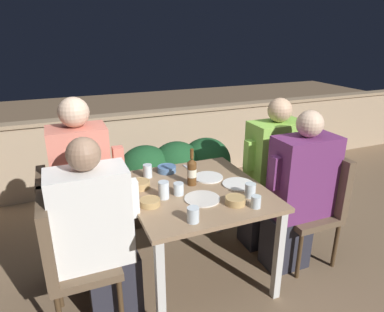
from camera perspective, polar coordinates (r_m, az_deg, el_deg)
ground_plane at (r=2.79m, az=0.61°, el=-18.71°), size 16.00×16.00×0.00m
parapet_wall at (r=4.10m, az=-9.18°, el=1.31°), size 9.00×0.18×0.86m
dining_table at (r=2.45m, az=0.67°, el=-7.29°), size 0.92×0.99×0.71m
planter_hedge at (r=3.39m, az=-2.55°, el=-3.06°), size 1.14×0.47×0.74m
chair_left_near at (r=2.22m, az=-20.30°, el=-14.87°), size 0.41×0.40×0.89m
person_white_polo at (r=2.18m, az=-15.32°, el=-12.43°), size 0.51×0.26×1.22m
chair_left_far at (r=2.52m, az=-20.89°, el=-10.42°), size 0.41×0.40×0.89m
person_coral_top at (r=2.45m, az=-16.91°, el=-6.40°), size 0.47×0.26×1.37m
chair_right_near at (r=2.84m, az=20.16°, el=-6.74°), size 0.41×0.40×0.89m
person_purple_stripe at (r=2.68m, az=17.26°, el=-5.89°), size 0.52×0.26×1.24m
chair_right_far at (r=3.06m, az=15.87°, el=-4.25°), size 0.41×0.40×0.89m
person_green_blouse at (r=2.90m, az=13.03°, el=-3.03°), size 0.51×0.26×1.27m
beer_bottle at (r=2.43m, az=0.02°, el=-2.55°), size 0.07×0.07×0.27m
plate_0 at (r=2.58m, az=2.71°, el=-3.55°), size 0.22×0.22×0.01m
plate_1 at (r=2.49m, az=7.70°, el=-4.65°), size 0.23×0.23×0.01m
plate_2 at (r=2.26m, az=1.71°, el=-7.13°), size 0.24×0.24×0.01m
bowl_0 at (r=2.20m, az=-7.03°, el=-7.59°), size 0.13×0.13×0.04m
bowl_1 at (r=2.68m, az=-4.23°, el=-2.10°), size 0.15×0.15×0.05m
bowl_2 at (r=2.44m, az=-8.79°, el=-4.64°), size 0.15×0.15×0.05m
bowl_3 at (r=2.22m, az=7.24°, el=-7.29°), size 0.13×0.13×0.05m
glass_cup_0 at (r=2.19m, az=10.61°, el=-7.50°), size 0.06×0.06×0.08m
glass_cup_1 at (r=2.31m, az=9.69°, el=-5.65°), size 0.07×0.07×0.10m
glass_cup_2 at (r=2.00m, az=0.18°, el=-9.75°), size 0.07×0.07×0.09m
glass_cup_3 at (r=2.26m, az=-4.74°, el=-5.67°), size 0.07×0.07×0.12m
glass_cup_4 at (r=2.59m, az=-7.41°, el=-2.49°), size 0.07×0.07×0.10m
glass_cup_5 at (r=2.31m, az=-2.25°, el=-5.50°), size 0.07×0.07×0.08m
fork_0 at (r=2.73m, az=-0.54°, el=-2.11°), size 0.04×0.17×0.01m
potted_plant at (r=3.77m, az=14.28°, el=-1.22°), size 0.37×0.37×0.67m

